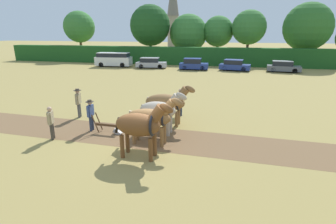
% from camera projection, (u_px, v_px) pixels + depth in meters
% --- Properties ---
extents(ground_plane, '(240.00, 240.00, 0.00)m').
position_uv_depth(ground_plane, '(144.00, 151.00, 11.78)').
color(ground_plane, '#998447').
extents(plowed_furrow_strip, '(26.49, 3.79, 0.01)m').
position_uv_depth(plowed_furrow_strip, '(84.00, 130.00, 14.20)').
color(plowed_furrow_strip, brown).
rests_on(plowed_furrow_strip, ground).
extents(hedgerow, '(69.05, 1.83, 2.75)m').
position_uv_depth(hedgerow, '(206.00, 56.00, 40.91)').
color(hedgerow, '#1E511E').
rests_on(hedgerow, ground).
extents(tree_far_left, '(5.68, 5.68, 8.76)m').
position_uv_depth(tree_far_left, '(79.00, 27.00, 48.58)').
color(tree_far_left, brown).
rests_on(tree_far_left, ground).
extents(tree_left, '(6.98, 6.98, 9.60)m').
position_uv_depth(tree_left, '(150.00, 25.00, 45.60)').
color(tree_left, '#423323').
rests_on(tree_left, ground).
extents(tree_center_left, '(6.59, 6.59, 8.07)m').
position_uv_depth(tree_center_left, '(188.00, 33.00, 46.22)').
color(tree_center_left, '#423323').
rests_on(tree_center_left, ground).
extents(tree_center, '(5.20, 5.20, 7.71)m').
position_uv_depth(tree_center, '(218.00, 32.00, 45.11)').
color(tree_center, '#4C3823').
rests_on(tree_center, ground).
extents(tree_center_right, '(5.52, 5.52, 8.50)m').
position_uv_depth(tree_center_right, '(249.00, 27.00, 42.61)').
color(tree_center_right, brown).
rests_on(tree_center_right, ground).
extents(tree_right, '(7.16, 7.16, 9.35)m').
position_uv_depth(tree_right, '(308.00, 27.00, 39.74)').
color(tree_right, brown).
rests_on(tree_right, ground).
extents(church_spire, '(3.03, 3.03, 19.71)m').
position_uv_depth(church_spire, '(173.00, 10.00, 66.32)').
color(church_spire, gray).
rests_on(church_spire, ground).
extents(draft_horse_lead_left, '(2.64, 1.07, 2.52)m').
position_uv_depth(draft_horse_lead_left, '(140.00, 125.00, 10.81)').
color(draft_horse_lead_left, brown).
rests_on(draft_horse_lead_left, ground).
extents(draft_horse_lead_right, '(2.83, 0.91, 2.40)m').
position_uv_depth(draft_horse_lead_right, '(151.00, 118.00, 12.16)').
color(draft_horse_lead_right, brown).
rests_on(draft_horse_lead_right, ground).
extents(draft_horse_trail_left, '(2.63, 0.99, 2.33)m').
position_uv_depth(draft_horse_trail_left, '(160.00, 110.00, 13.48)').
color(draft_horse_trail_left, '#B2A38E').
rests_on(draft_horse_trail_left, ground).
extents(draft_horse_trail_right, '(3.00, 1.06, 2.41)m').
position_uv_depth(draft_horse_trail_right, '(167.00, 102.00, 14.77)').
color(draft_horse_trail_right, brown).
rests_on(draft_horse_trail_right, ground).
extents(plow, '(1.60, 0.47, 1.13)m').
position_uv_depth(plow, '(110.00, 128.00, 13.73)').
color(plow, '#4C331E').
rests_on(plow, ground).
extents(farmer_at_plow, '(0.43, 0.66, 1.71)m').
position_uv_depth(farmer_at_plow, '(91.00, 113.00, 13.93)').
color(farmer_at_plow, '#28334C').
rests_on(farmer_at_plow, ground).
extents(farmer_beside_team, '(0.48, 0.55, 1.73)m').
position_uv_depth(farmer_beside_team, '(180.00, 100.00, 16.49)').
color(farmer_beside_team, '#28334C').
rests_on(farmer_beside_team, ground).
extents(farmer_onlooker_left, '(0.37, 0.63, 1.67)m').
position_uv_depth(farmer_onlooker_left, '(51.00, 121.00, 12.80)').
color(farmer_onlooker_left, '#38332D').
rests_on(farmer_onlooker_left, ground).
extents(farmer_onlooker_right, '(0.46, 0.68, 1.81)m').
position_uv_depth(farmer_onlooker_right, '(78.00, 100.00, 16.10)').
color(farmer_onlooker_right, '#4C4C4C').
rests_on(farmer_onlooker_right, ground).
extents(parked_van, '(5.44, 2.37, 2.07)m').
position_uv_depth(parked_van, '(114.00, 59.00, 39.45)').
color(parked_van, silver).
rests_on(parked_van, ground).
extents(parked_car_left, '(4.52, 2.22, 1.49)m').
position_uv_depth(parked_car_left, '(151.00, 63.00, 38.06)').
color(parked_car_left, '#A8A8B2').
rests_on(parked_car_left, ground).
extents(parked_car_center_left, '(4.01, 1.98, 1.57)m').
position_uv_depth(parked_car_center_left, '(194.00, 64.00, 36.39)').
color(parked_car_center_left, navy).
rests_on(parked_car_center_left, ground).
extents(parked_car_center, '(4.27, 2.44, 1.48)m').
position_uv_depth(parked_car_center, '(234.00, 65.00, 35.58)').
color(parked_car_center, navy).
rests_on(parked_car_center, ground).
extents(parked_car_center_right, '(4.31, 2.16, 1.44)m').
position_uv_depth(parked_car_center_right, '(283.00, 67.00, 34.32)').
color(parked_car_center_right, '#565B66').
rests_on(parked_car_center_right, ground).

